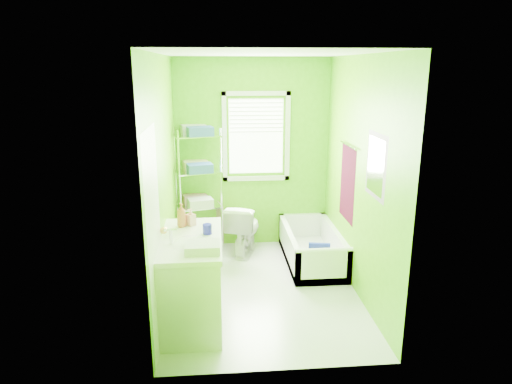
{
  "coord_description": "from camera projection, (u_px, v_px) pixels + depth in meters",
  "views": [
    {
      "loc": [
        -0.49,
        -4.73,
        2.48
      ],
      "look_at": [
        -0.05,
        0.25,
        1.1
      ],
      "focal_mm": 32.0,
      "sensor_mm": 36.0,
      "label": 1
    }
  ],
  "objects": [
    {
      "name": "toilet",
      "position": [
        244.0,
        228.0,
        6.18
      ],
      "size": [
        0.59,
        0.78,
        0.71
      ],
      "primitive_type": "imported",
      "rotation": [
        0.0,
        0.0,
        2.83
      ],
      "color": "white",
      "rests_on": "ground"
    },
    {
      "name": "door",
      "position": [
        155.0,
        244.0,
        3.93
      ],
      "size": [
        0.09,
        0.8,
        2.0
      ],
      "color": "white",
      "rests_on": "ground"
    },
    {
      "name": "bathtub",
      "position": [
        312.0,
        252.0,
        5.92
      ],
      "size": [
        0.67,
        1.43,
        0.46
      ],
      "color": "white",
      "rests_on": "ground"
    },
    {
      "name": "room_envelope",
      "position": [
        263.0,
        157.0,
        4.83
      ],
      "size": [
        2.14,
        2.94,
        2.62
      ],
      "color": "#53AC08",
      "rests_on": "ground"
    },
    {
      "name": "right_wall_decor",
      "position": [
        358.0,
        176.0,
        4.96
      ],
      "size": [
        0.04,
        1.48,
        1.17
      ],
      "color": "#43071C",
      "rests_on": "ground"
    },
    {
      "name": "window",
      "position": [
        256.0,
        132.0,
        6.18
      ],
      "size": [
        0.92,
        0.05,
        1.22
      ],
      "color": "white",
      "rests_on": "ground"
    },
    {
      "name": "ground",
      "position": [
        263.0,
        289.0,
        5.24
      ],
      "size": [
        2.9,
        2.9,
        0.0
      ],
      "primitive_type": "plane",
      "color": "silver",
      "rests_on": "ground"
    },
    {
      "name": "wire_shelf_unit",
      "position": [
        199.0,
        176.0,
        6.1
      ],
      "size": [
        0.64,
        0.52,
        1.73
      ],
      "color": "silver",
      "rests_on": "ground"
    },
    {
      "name": "vanity",
      "position": [
        192.0,
        277.0,
        4.5
      ],
      "size": [
        0.6,
        1.17,
        1.13
      ],
      "color": "silver",
      "rests_on": "ground"
    }
  ]
}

